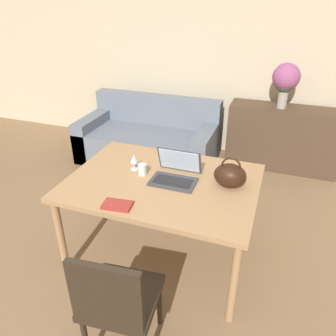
{
  "coord_description": "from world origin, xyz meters",
  "views": [
    {
      "loc": [
        0.83,
        -1.34,
        2.09
      ],
      "look_at": [
        0.07,
        0.76,
        0.88
      ],
      "focal_mm": 35.0,
      "sensor_mm": 36.0,
      "label": 1
    }
  ],
  "objects_px": {
    "wine_glass": "(134,159)",
    "flower_vase": "(286,80)",
    "laptop": "(176,172)",
    "handbag": "(230,175)",
    "drinking_glass": "(142,169)",
    "couch": "(149,140)",
    "chair": "(117,299)"
  },
  "relations": [
    {
      "from": "chair",
      "to": "wine_glass",
      "type": "relative_size",
      "value": 6.14
    },
    {
      "from": "laptop",
      "to": "handbag",
      "type": "xyz_separation_m",
      "value": [
        0.42,
        0.03,
        0.03
      ]
    },
    {
      "from": "drinking_glass",
      "to": "couch",
      "type": "bearing_deg",
      "value": 111.2
    },
    {
      "from": "couch",
      "to": "drinking_glass",
      "type": "height_order",
      "value": "drinking_glass"
    },
    {
      "from": "drinking_glass",
      "to": "flower_vase",
      "type": "relative_size",
      "value": 0.17
    },
    {
      "from": "handbag",
      "to": "flower_vase",
      "type": "relative_size",
      "value": 0.46
    },
    {
      "from": "laptop",
      "to": "wine_glass",
      "type": "bearing_deg",
      "value": 176.68
    },
    {
      "from": "couch",
      "to": "flower_vase",
      "type": "relative_size",
      "value": 3.39
    },
    {
      "from": "wine_glass",
      "to": "flower_vase",
      "type": "height_order",
      "value": "flower_vase"
    },
    {
      "from": "drinking_glass",
      "to": "wine_glass",
      "type": "xyz_separation_m",
      "value": [
        -0.1,
        0.05,
        0.05
      ]
    },
    {
      "from": "flower_vase",
      "to": "chair",
      "type": "bearing_deg",
      "value": -103.79
    },
    {
      "from": "chair",
      "to": "handbag",
      "type": "relative_size",
      "value": 3.51
    },
    {
      "from": "drinking_glass",
      "to": "wine_glass",
      "type": "distance_m",
      "value": 0.12
    },
    {
      "from": "drinking_glass",
      "to": "flower_vase",
      "type": "xyz_separation_m",
      "value": [
        0.99,
        1.99,
        0.36
      ]
    },
    {
      "from": "wine_glass",
      "to": "flower_vase",
      "type": "distance_m",
      "value": 2.24
    },
    {
      "from": "couch",
      "to": "laptop",
      "type": "distance_m",
      "value": 1.96
    },
    {
      "from": "couch",
      "to": "handbag",
      "type": "distance_m",
      "value": 2.18
    },
    {
      "from": "laptop",
      "to": "drinking_glass",
      "type": "bearing_deg",
      "value": -173.76
    },
    {
      "from": "couch",
      "to": "drinking_glass",
      "type": "distance_m",
      "value": 1.87
    },
    {
      "from": "flower_vase",
      "to": "wine_glass",
      "type": "bearing_deg",
      "value": -119.33
    },
    {
      "from": "chair",
      "to": "laptop",
      "type": "bearing_deg",
      "value": 83.16
    },
    {
      "from": "wine_glass",
      "to": "flower_vase",
      "type": "bearing_deg",
      "value": 60.67
    },
    {
      "from": "drinking_glass",
      "to": "handbag",
      "type": "xyz_separation_m",
      "value": [
        0.7,
        0.06,
        0.05
      ]
    },
    {
      "from": "handbag",
      "to": "flower_vase",
      "type": "distance_m",
      "value": 1.97
    },
    {
      "from": "couch",
      "to": "handbag",
      "type": "xyz_separation_m",
      "value": [
        1.35,
        -1.61,
        0.57
      ]
    },
    {
      "from": "laptop",
      "to": "drinking_glass",
      "type": "height_order",
      "value": "laptop"
    },
    {
      "from": "chair",
      "to": "laptop",
      "type": "relative_size",
      "value": 2.43
    },
    {
      "from": "handbag",
      "to": "flower_vase",
      "type": "height_order",
      "value": "flower_vase"
    },
    {
      "from": "couch",
      "to": "wine_glass",
      "type": "distance_m",
      "value": 1.8
    },
    {
      "from": "laptop",
      "to": "flower_vase",
      "type": "bearing_deg",
      "value": 70.09
    },
    {
      "from": "laptop",
      "to": "flower_vase",
      "type": "relative_size",
      "value": 0.67
    },
    {
      "from": "couch",
      "to": "wine_glass",
      "type": "bearing_deg",
      "value": -71.2
    }
  ]
}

